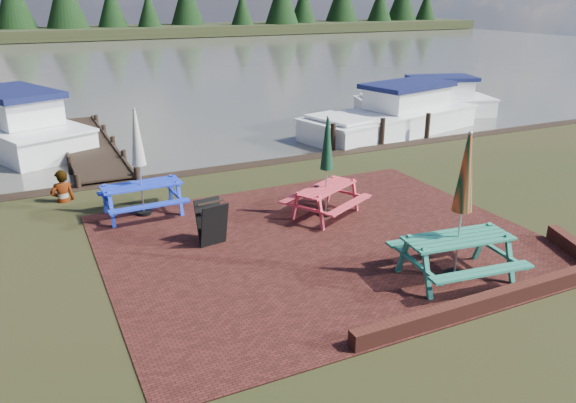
% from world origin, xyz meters
% --- Properties ---
extents(ground, '(120.00, 120.00, 0.00)m').
position_xyz_m(ground, '(0.00, 0.00, 0.00)').
color(ground, black).
rests_on(ground, ground).
extents(paving, '(9.00, 7.50, 0.02)m').
position_xyz_m(paving, '(0.00, 1.00, 0.01)').
color(paving, black).
rests_on(paving, ground).
extents(brick_wall, '(6.21, 1.79, 0.30)m').
position_xyz_m(brick_wall, '(2.15, -2.42, 0.15)').
color(brick_wall, '#4C1E16').
rests_on(brick_wall, ground).
extents(water, '(120.00, 60.00, 0.02)m').
position_xyz_m(water, '(0.00, 37.00, 0.00)').
color(water, '#4D4B42').
rests_on(water, ground).
extents(far_treeline, '(120.00, 10.00, 8.10)m').
position_xyz_m(far_treeline, '(0.00, 66.00, 3.28)').
color(far_treeline, black).
rests_on(far_treeline, ground).
extents(picnic_table_teal, '(2.20, 2.00, 2.77)m').
position_xyz_m(picnic_table_teal, '(1.43, -1.49, 0.97)').
color(picnic_table_teal, '#288067').
rests_on(picnic_table_teal, ground).
extents(picnic_table_red, '(2.23, 2.15, 2.39)m').
position_xyz_m(picnic_table_red, '(0.81, 2.31, 0.84)').
color(picnic_table_red, '#E43A48').
rests_on(picnic_table_red, ground).
extents(picnic_table_blue, '(1.89, 1.69, 2.56)m').
position_xyz_m(picnic_table_blue, '(-3.10, 4.25, 0.90)').
color(picnic_table_blue, blue).
rests_on(picnic_table_blue, ground).
extents(chalkboard, '(0.62, 0.65, 0.96)m').
position_xyz_m(chalkboard, '(-2.15, 1.91, 0.49)').
color(chalkboard, black).
rests_on(chalkboard, ground).
extents(jetty, '(1.76, 9.08, 1.00)m').
position_xyz_m(jetty, '(-3.50, 11.28, 0.11)').
color(jetty, black).
rests_on(jetty, ground).
extents(boat_jetty, '(5.55, 8.41, 2.31)m').
position_xyz_m(boat_jetty, '(-5.85, 13.62, 0.49)').
color(boat_jetty, white).
rests_on(boat_jetty, ground).
extents(boat_near, '(8.08, 4.36, 2.08)m').
position_xyz_m(boat_near, '(7.80, 9.33, 0.42)').
color(boat_near, white).
rests_on(boat_near, ground).
extents(boat_far, '(6.45, 3.76, 1.90)m').
position_xyz_m(boat_far, '(11.16, 11.41, 0.37)').
color(boat_far, white).
rests_on(boat_far, ground).
extents(person, '(0.66, 0.49, 1.65)m').
position_xyz_m(person, '(-4.76, 6.04, 0.83)').
color(person, gray).
rests_on(person, ground).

